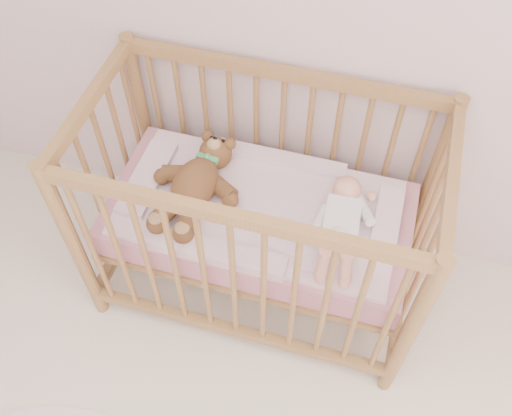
% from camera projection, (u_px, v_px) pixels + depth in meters
% --- Properties ---
extents(crib, '(1.36, 0.76, 1.00)m').
position_uv_depth(crib, '(259.00, 216.00, 2.33)').
color(crib, '#A27D44').
rests_on(crib, floor).
extents(mattress, '(1.22, 0.62, 0.13)m').
position_uv_depth(mattress, '(259.00, 218.00, 2.34)').
color(mattress, '#CF8198').
rests_on(mattress, crib).
extents(blanket, '(1.10, 0.58, 0.06)m').
position_uv_depth(blanket, '(259.00, 207.00, 2.28)').
color(blanket, pink).
rests_on(blanket, mattress).
extents(baby, '(0.28, 0.53, 0.12)m').
position_uv_depth(baby, '(342.00, 219.00, 2.15)').
color(baby, white).
rests_on(baby, blanket).
extents(teddy_bear, '(0.45, 0.59, 0.15)m').
position_uv_depth(teddy_bear, '(195.00, 184.00, 2.24)').
color(teddy_bear, brown).
rests_on(teddy_bear, blanket).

